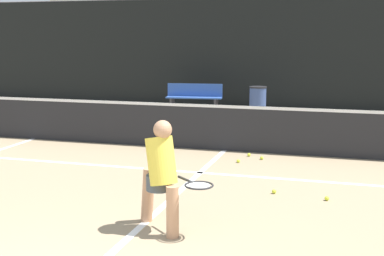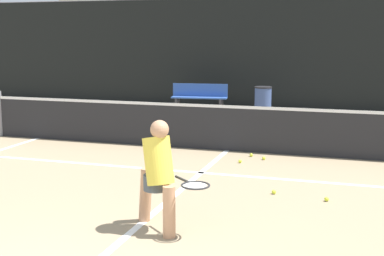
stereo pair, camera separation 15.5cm
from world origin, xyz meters
TOP-DOWN VIEW (x-y plane):
  - court_service_line at (0.00, 5.30)m, footprint 8.25×0.10m
  - court_center_mark at (0.00, 4.06)m, footprint 0.10×6.28m
  - net at (0.00, 7.20)m, footprint 11.09×0.09m
  - fence_back at (0.00, 13.80)m, footprint 24.00×0.06m
  - player_practicing at (0.30, 2.50)m, footprint 1.15×0.73m
  - tennis_ball_scattered_2 at (0.49, 6.22)m, footprint 0.07×0.07m
  - tennis_ball_scattered_3 at (0.59, 6.80)m, footprint 0.07×0.07m
  - tennis_ball_scattered_4 at (2.18, 4.29)m, footprint 0.07×0.07m
  - tennis_ball_scattered_6 at (0.87, 6.60)m, footprint 0.07×0.07m
  - tennis_ball_scattered_8 at (1.40, 4.42)m, footprint 0.07×0.07m
  - courtside_bench at (-2.22, 12.62)m, footprint 1.77×0.59m
  - trash_bin at (-0.22, 12.62)m, footprint 0.53×0.53m
  - parked_car at (-4.72, 16.87)m, footprint 1.63×4.55m
  - building_far at (0.00, 31.87)m, footprint 36.00×2.40m

SIDE VIEW (x-z plane):
  - court_service_line at x=0.00m, z-range 0.00..0.01m
  - court_center_mark at x=0.00m, z-range 0.00..0.01m
  - tennis_ball_scattered_2 at x=0.49m, z-range 0.00..0.07m
  - tennis_ball_scattered_3 at x=0.59m, z-range 0.00..0.07m
  - tennis_ball_scattered_4 at x=2.18m, z-range 0.00..0.07m
  - tennis_ball_scattered_6 at x=0.87m, z-range 0.00..0.07m
  - tennis_ball_scattered_8 at x=1.40m, z-range 0.00..0.07m
  - trash_bin at x=-0.22m, z-range 0.00..0.84m
  - courtside_bench at x=-2.22m, z-range 0.04..0.90m
  - net at x=0.00m, z-range -0.02..1.05m
  - parked_car at x=-4.72m, z-range -0.12..1.38m
  - player_practicing at x=0.30m, z-range 0.04..1.42m
  - fence_back at x=0.00m, z-range -0.01..3.56m
  - building_far at x=0.00m, z-range 0.00..6.68m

